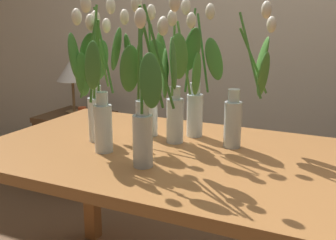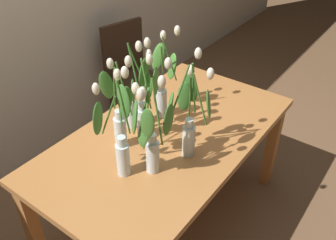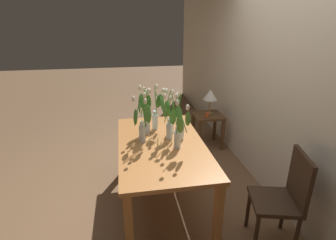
{
  "view_description": "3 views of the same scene",
  "coord_description": "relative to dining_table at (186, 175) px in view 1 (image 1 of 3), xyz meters",
  "views": [
    {
      "loc": [
        0.59,
        -1.37,
        1.25
      ],
      "look_at": [
        -0.05,
        -0.06,
        0.88
      ],
      "focal_mm": 44.54,
      "sensor_mm": 36.0,
      "label": 1
    },
    {
      "loc": [
        -1.35,
        -1.0,
        2.04
      ],
      "look_at": [
        -0.03,
        -0.03,
        0.87
      ],
      "focal_mm": 39.23,
      "sensor_mm": 36.0,
      "label": 2
    },
    {
      "loc": [
        2.49,
        -0.37,
        1.98
      ],
      "look_at": [
        0.04,
        0.07,
        1.02
      ],
      "focal_mm": 28.17,
      "sensor_mm": 36.0,
      "label": 3
    }
  ],
  "objects": [
    {
      "name": "tulip_vase_6",
      "position": [
        -0.31,
        -0.13,
        0.33
      ],
      "size": [
        0.19,
        0.16,
        0.57
      ],
      "color": "silver",
      "rests_on": "dining_table"
    },
    {
      "name": "table_lamp",
      "position": [
        -1.29,
        0.97,
        0.21
      ],
      "size": [
        0.22,
        0.22,
        0.4
      ],
      "color": "olive",
      "rests_on": "side_table"
    },
    {
      "name": "tulip_vase_4",
      "position": [
        0.17,
        0.16,
        0.27
      ],
      "size": [
        0.17,
        0.18,
        0.55
      ],
      "color": "silver",
      "rests_on": "dining_table"
    },
    {
      "name": "side_table",
      "position": [
        -1.27,
        0.95,
        -0.22
      ],
      "size": [
        0.44,
        0.44,
        0.55
      ],
      "color": "brown",
      "rests_on": "ground"
    },
    {
      "name": "tulip_vase_5",
      "position": [
        -0.04,
        0.2,
        0.28
      ],
      "size": [
        0.18,
        0.14,
        0.56
      ],
      "color": "silver",
      "rests_on": "dining_table"
    },
    {
      "name": "tulip_vase_3",
      "position": [
        -0.23,
        0.14,
        0.31
      ],
      "size": [
        0.2,
        0.25,
        0.54
      ],
      "color": "silver",
      "rests_on": "dining_table"
    },
    {
      "name": "pillar_candle",
      "position": [
        -1.16,
        0.89,
        -0.06
      ],
      "size": [
        0.06,
        0.06,
        0.07
      ],
      "primitive_type": "cylinder",
      "color": "#CC4C23",
      "rests_on": "side_table"
    },
    {
      "name": "tulip_vase_2",
      "position": [
        -0.38,
        0.01,
        0.28
      ],
      "size": [
        0.19,
        0.17,
        0.57
      ],
      "color": "silver",
      "rests_on": "dining_table"
    },
    {
      "name": "tulip_vase_0",
      "position": [
        -0.06,
        -0.18,
        0.32
      ],
      "size": [
        0.25,
        0.21,
        0.57
      ],
      "color": "silver",
      "rests_on": "dining_table"
    },
    {
      "name": "tulip_vase_1",
      "position": [
        -0.08,
        0.1,
        0.27
      ],
      "size": [
        0.13,
        0.15,
        0.52
      ],
      "color": "silver",
      "rests_on": "dining_table"
    },
    {
      "name": "dining_table",
      "position": [
        0.0,
        0.0,
        0.0
      ],
      "size": [
        1.6,
        0.9,
        0.74
      ],
      "color": "#B7753D",
      "rests_on": "ground"
    }
  ]
}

